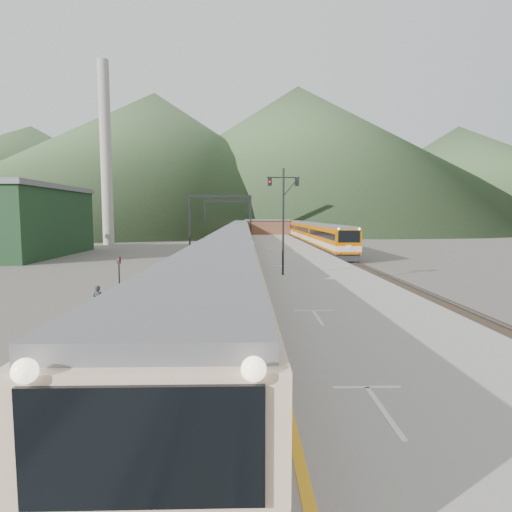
{
  "coord_description": "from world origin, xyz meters",
  "views": [
    {
      "loc": [
        0.98,
        -10.34,
        5.01
      ],
      "look_at": [
        1.76,
        20.81,
        2.0
      ],
      "focal_mm": 30.0,
      "sensor_mm": 36.0,
      "label": 1
    }
  ],
  "objects_px": {
    "main_train": "(237,240)",
    "second_train": "(309,234)",
    "worker": "(98,300)",
    "signal_mast": "(283,210)"
  },
  "relations": [
    {
      "from": "signal_mast",
      "to": "worker",
      "type": "relative_size",
      "value": 4.66
    },
    {
      "from": "main_train",
      "to": "second_train",
      "type": "height_order",
      "value": "main_train"
    },
    {
      "from": "second_train",
      "to": "signal_mast",
      "type": "distance_m",
      "value": 43.23
    },
    {
      "from": "second_train",
      "to": "signal_mast",
      "type": "bearing_deg",
      "value": -100.72
    },
    {
      "from": "main_train",
      "to": "worker",
      "type": "height_order",
      "value": "main_train"
    },
    {
      "from": "main_train",
      "to": "signal_mast",
      "type": "bearing_deg",
      "value": -81.77
    },
    {
      "from": "main_train",
      "to": "worker",
      "type": "bearing_deg",
      "value": -101.53
    },
    {
      "from": "signal_mast",
      "to": "second_train",
      "type": "bearing_deg",
      "value": 79.28
    },
    {
      "from": "worker",
      "to": "main_train",
      "type": "bearing_deg",
      "value": -89.32
    },
    {
      "from": "main_train",
      "to": "second_train",
      "type": "distance_m",
      "value": 21.57
    }
  ]
}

